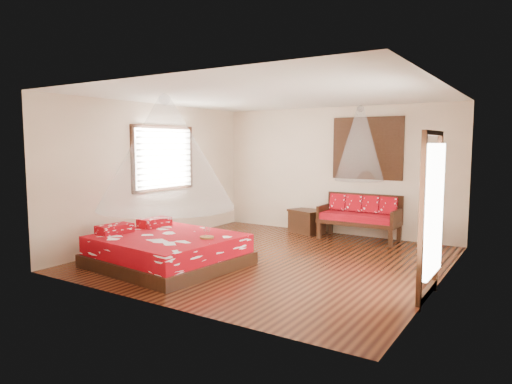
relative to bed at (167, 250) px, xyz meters
The scene contains 10 objects.
room 2.14m from the bed, 45.93° to the left, with size 5.54×5.54×2.84m.
bed is the anchor object (origin of this frame).
daybed 4.18m from the bed, 61.55° to the left, with size 1.63×0.73×0.94m.
storage_chest 3.81m from the bed, 79.09° to the left, with size 0.90×0.77×0.52m.
shutter_panel 4.77m from the bed, 63.64° to the left, with size 1.52×0.06×1.32m.
window_left 2.54m from the bed, 134.25° to the left, with size 0.10×1.74×1.34m.
glazed_door 4.11m from the bed, ahead, with size 0.08×1.02×2.16m.
wine_tray 0.79m from the bed, 12.44° to the left, with size 0.22×0.22×0.18m.
mosquito_net_main 1.60m from the bed, ahead, with size 2.22×2.22×1.80m, color silver.
mosquito_net_daybed 4.42m from the bed, 60.72° to the left, with size 0.98×0.98×1.50m, color silver.
Camera 1 is at (3.95, -6.72, 1.99)m, focal length 32.00 mm.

